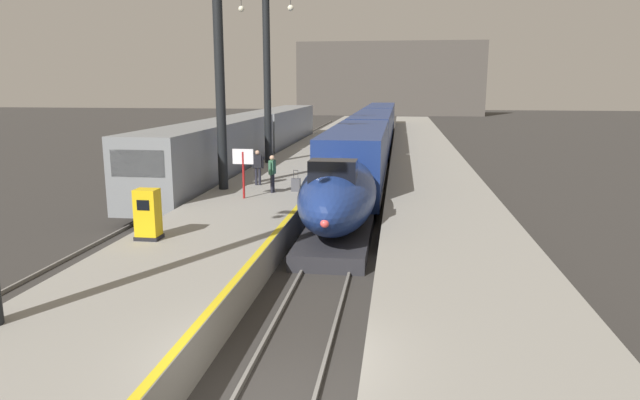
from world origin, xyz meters
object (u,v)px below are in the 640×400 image
(regional_train_adjacent, at_px, (254,138))
(ticket_machine_yellow, at_px, (148,216))
(passenger_near_edge, at_px, (272,171))
(highspeed_train_main, at_px, (372,135))
(station_column_far, at_px, (267,63))
(passenger_mid_platform, at_px, (258,165))
(rolling_suitcase, at_px, (296,185))
(departure_info_board, at_px, (243,163))
(station_column_mid, at_px, (219,58))

(regional_train_adjacent, xyz_separation_m, ticket_machine_yellow, (2.55, -22.86, -0.34))
(regional_train_adjacent, bearing_deg, passenger_near_edge, -72.31)
(highspeed_train_main, xyz_separation_m, passenger_near_edge, (-3.43, -20.14, 0.09))
(station_column_far, bearing_deg, highspeed_train_main, 60.30)
(highspeed_train_main, bearing_deg, ticket_machine_yellow, -101.08)
(passenger_mid_platform, distance_m, rolling_suitcase, 2.64)
(passenger_near_edge, xyz_separation_m, passenger_mid_platform, (-1.13, 1.82, 0.00))
(station_column_far, relative_size, ticket_machine_yellow, 6.36)
(highspeed_train_main, xyz_separation_m, departure_info_board, (-4.35, -21.59, 0.61))
(highspeed_train_main, distance_m, regional_train_adjacent, 9.78)
(passenger_near_edge, bearing_deg, rolling_suitcase, 22.57)
(station_column_mid, relative_size, ticket_machine_yellow, 6.26)
(highspeed_train_main, height_order, ticket_machine_yellow, highspeed_train_main)
(passenger_near_edge, bearing_deg, highspeed_train_main, 80.34)
(station_column_mid, distance_m, ticket_machine_yellow, 10.22)
(station_column_far, relative_size, departure_info_board, 4.80)
(highspeed_train_main, bearing_deg, station_column_far, -119.70)
(ticket_machine_yellow, distance_m, departure_info_board, 6.90)
(ticket_machine_yellow, bearing_deg, regional_train_adjacent, 96.36)
(station_column_mid, xyz_separation_m, ticket_machine_yellow, (0.35, -8.78, -5.23))
(passenger_near_edge, bearing_deg, station_column_mid, 167.10)
(station_column_mid, height_order, passenger_mid_platform, station_column_mid)
(passenger_near_edge, height_order, ticket_machine_yellow, passenger_near_edge)
(passenger_near_edge, distance_m, passenger_mid_platform, 2.14)
(regional_train_adjacent, relative_size, departure_info_board, 17.26)
(passenger_mid_platform, xyz_separation_m, ticket_machine_yellow, (-0.99, -10.03, -0.25))
(station_column_mid, xyz_separation_m, passenger_mid_platform, (1.34, 1.25, -4.98))
(highspeed_train_main, xyz_separation_m, rolling_suitcase, (-2.44, -19.72, -0.60))
(rolling_suitcase, xyz_separation_m, ticket_machine_yellow, (-3.11, -8.62, 0.44))
(station_column_mid, bearing_deg, station_column_far, 90.00)
(passenger_near_edge, distance_m, ticket_machine_yellow, 8.49)
(passenger_mid_platform, bearing_deg, station_column_mid, -136.96)
(regional_train_adjacent, bearing_deg, station_column_mid, -81.12)
(regional_train_adjacent, bearing_deg, departure_info_board, -76.89)
(passenger_near_edge, height_order, passenger_mid_platform, same)
(station_column_far, relative_size, rolling_suitcase, 10.37)
(highspeed_train_main, height_order, passenger_mid_platform, highspeed_train_main)
(regional_train_adjacent, relative_size, station_column_far, 3.60)
(station_column_far, xyz_separation_m, departure_info_board, (1.55, -11.25, -4.54))
(highspeed_train_main, xyz_separation_m, ticket_machine_yellow, (-5.55, -28.35, -0.16))
(passenger_mid_platform, bearing_deg, rolling_suitcase, -33.45)
(passenger_mid_platform, height_order, departure_info_board, departure_info_board)
(passenger_near_edge, height_order, departure_info_board, departure_info_board)
(station_column_far, bearing_deg, passenger_near_edge, -75.83)
(departure_info_board, bearing_deg, regional_train_adjacent, 103.11)
(regional_train_adjacent, relative_size, passenger_near_edge, 21.66)
(ticket_machine_yellow, bearing_deg, departure_info_board, 79.91)
(passenger_mid_platform, bearing_deg, station_column_far, 99.53)
(highspeed_train_main, distance_m, passenger_near_edge, 20.43)
(rolling_suitcase, distance_m, departure_info_board, 2.93)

